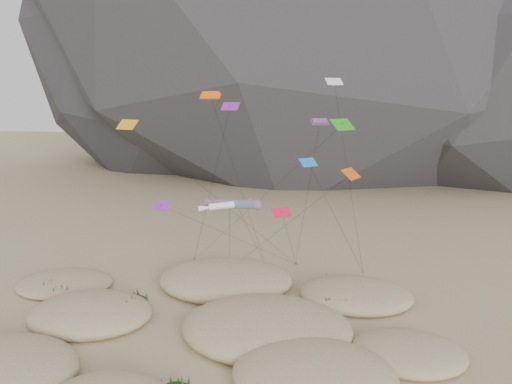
% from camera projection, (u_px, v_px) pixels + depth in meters
% --- Properties ---
extents(ground, '(500.00, 500.00, 0.00)m').
position_uv_depth(ground, '(210.00, 350.00, 45.26)').
color(ground, '#CCB789').
rests_on(ground, ground).
extents(dunes, '(49.62, 36.59, 3.57)m').
position_uv_depth(dunes, '(207.00, 323.00, 49.15)').
color(dunes, '#CCB789').
rests_on(dunes, ground).
extents(dune_grass, '(41.93, 29.90, 1.51)m').
position_uv_depth(dune_grass, '(212.00, 321.00, 49.25)').
color(dune_grass, black).
rests_on(dune_grass, ground).
extents(kite_stakes, '(23.82, 5.46, 0.30)m').
position_uv_depth(kite_stakes, '(260.00, 266.00, 67.04)').
color(kite_stakes, '#3F2D1E').
rests_on(kite_stakes, ground).
extents(rainbow_tube_kite, '(7.19, 14.35, 11.84)m').
position_uv_depth(rainbow_tube_kite, '(235.00, 204.00, 54.92)').
color(rainbow_tube_kite, red).
rests_on(rainbow_tube_kite, ground).
extents(white_tube_kite, '(5.85, 15.75, 11.54)m').
position_uv_depth(white_tube_kite, '(227.00, 205.00, 54.50)').
color(white_tube_kite, white).
rests_on(white_tube_kite, ground).
extents(orange_parafoil, '(5.42, 12.70, 23.18)m').
position_uv_depth(orange_parafoil, '(211.00, 98.00, 54.75)').
color(orange_parafoil, '#F65C0C').
rests_on(orange_parafoil, ground).
extents(multi_parafoil, '(4.24, 11.62, 20.34)m').
position_uv_depth(multi_parafoil, '(319.00, 125.00, 53.14)').
color(multi_parafoil, red).
rests_on(multi_parafoil, ground).
extents(delta_kites, '(29.07, 18.47, 24.61)m').
position_uv_depth(delta_kites, '(263.00, 152.00, 52.55)').
color(delta_kites, blue).
rests_on(delta_kites, ground).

